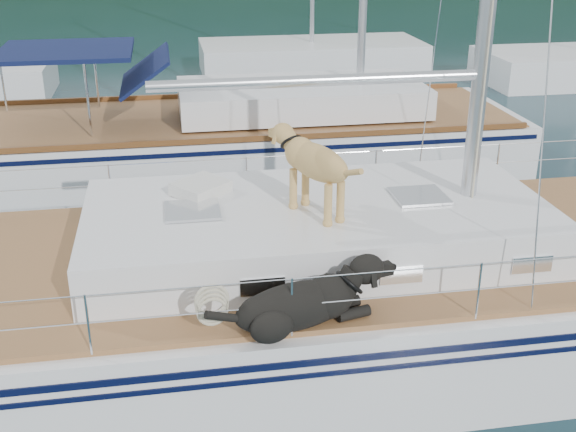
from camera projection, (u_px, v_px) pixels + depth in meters
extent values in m
plane|color=#0E252B|center=(250.00, 347.00, 8.71)|extent=(120.00, 120.00, 0.00)
cube|color=white|center=(249.00, 311.00, 8.51)|extent=(12.00, 3.80, 1.40)
cube|color=#96663C|center=(248.00, 255.00, 8.23)|extent=(11.52, 3.50, 0.06)
cube|color=white|center=(317.00, 226.00, 8.23)|extent=(5.20, 2.50, 0.55)
cylinder|color=silver|center=(319.00, 81.00, 7.58)|extent=(3.60, 0.12, 0.12)
cylinder|color=silver|center=(270.00, 281.00, 6.41)|extent=(10.56, 0.01, 0.01)
cylinder|color=silver|center=(231.00, 159.00, 9.59)|extent=(10.56, 0.01, 0.01)
cube|color=#1C35B5|center=(150.00, 211.00, 9.30)|extent=(0.77, 0.56, 0.06)
cube|color=silver|center=(201.00, 188.00, 8.39)|extent=(0.75, 0.74, 0.15)
torus|color=beige|center=(212.00, 300.00, 6.50)|extent=(0.42, 0.16, 0.41)
cube|color=white|center=(242.00, 149.00, 14.52)|extent=(11.00, 3.50, 1.30)
cube|color=#96663C|center=(241.00, 117.00, 14.26)|extent=(10.56, 3.29, 0.06)
cube|color=white|center=(301.00, 97.00, 14.31)|extent=(4.80, 2.30, 0.55)
cube|color=#0F1841|center=(66.00, 51.00, 13.22)|extent=(2.40, 2.30, 0.08)
cube|color=white|center=(312.00, 59.00, 23.70)|extent=(7.20, 3.00, 1.10)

